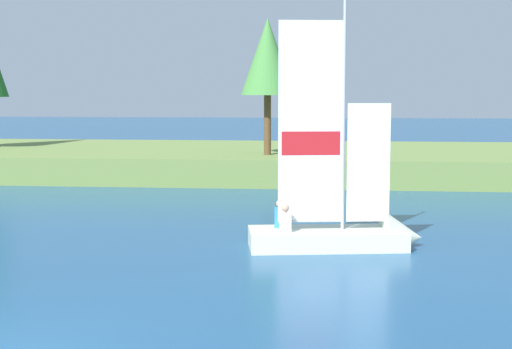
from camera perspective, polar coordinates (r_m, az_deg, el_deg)
shore_bank at (r=36.52m, az=-1.92°, el=1.06°), size 80.00×11.94×1.17m
shoreline_tree_centre at (r=32.86m, az=0.88°, el=8.83°), size 2.32×2.32×5.89m
sailboat at (r=19.28m, az=7.39°, el=-4.16°), size 4.58×2.16×6.83m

